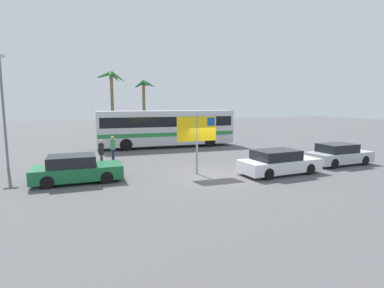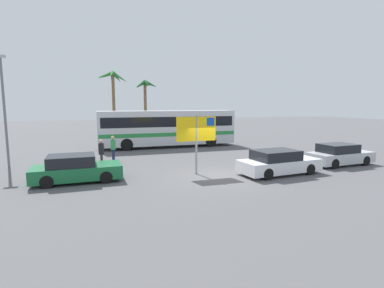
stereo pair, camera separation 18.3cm
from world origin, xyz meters
name	(u,v)px [view 1 (the left image)]	position (x,y,z in m)	size (l,w,h in m)	color
ground	(216,176)	(0.00, 0.00, 0.00)	(120.00, 120.00, 0.00)	#565659
bus_front_coach	(166,127)	(0.12, 11.31, 1.78)	(11.76, 2.46, 3.17)	silver
ferry_sign	(198,131)	(-0.77, 0.79, 2.33)	(2.20, 0.11, 3.20)	gray
car_white	(279,162)	(3.37, -0.62, 0.64)	(4.60, 2.17, 1.32)	silver
car_green	(76,169)	(-6.91, 1.10, 0.64)	(4.20, 1.94, 1.32)	#196638
car_silver	(339,155)	(8.43, 0.32, 0.63)	(4.22, 1.94, 1.32)	#B7BABF
pedestrian_crossing_lot	(113,147)	(-4.86, 5.65, 1.01)	(0.32, 0.32, 1.71)	#1E2347
pedestrian_near_sign	(101,151)	(-5.63, 3.94, 1.01)	(0.32, 0.32, 1.71)	#2D2D33
lamp_post_left_side	(3,107)	(-10.89, 5.82, 3.59)	(0.56, 0.20, 6.54)	slate
palm_tree_seaside	(112,83)	(-3.86, 19.26, 5.93)	(3.34, 3.48, 7.23)	brown
palm_tree_inland	(144,93)	(-0.44, 19.26, 4.99)	(2.64, 2.81, 6.37)	brown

